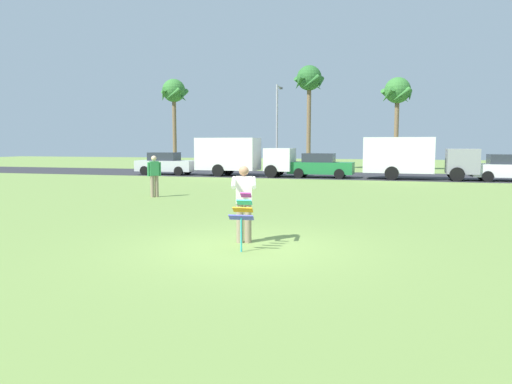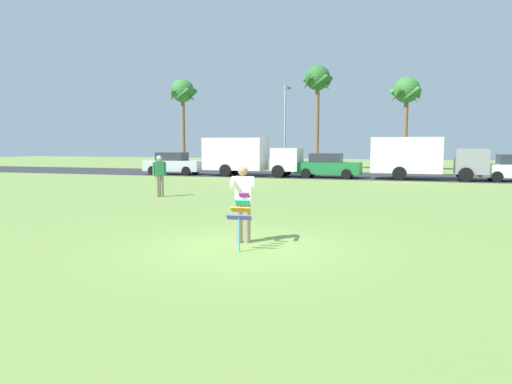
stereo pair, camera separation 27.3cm
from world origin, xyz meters
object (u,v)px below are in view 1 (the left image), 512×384
at_px(palm_tree_left_near, 174,94).
at_px(parked_truck_white_box, 239,156).
at_px(parked_car_green, 320,166).
at_px(parked_truck_grey_van, 412,157).
at_px(kite_held, 243,212).
at_px(streetlight_pole, 277,122).
at_px(palm_tree_right_near, 309,83).
at_px(palm_tree_centre_far, 397,94).
at_px(person_walker_near, 154,175).
at_px(person_kite_flyer, 244,201).
at_px(parked_car_white, 509,168).
at_px(parked_car_silver, 166,164).

bearing_deg(palm_tree_left_near, parked_truck_white_box, -45.19).
bearing_deg(parked_car_green, parked_truck_grey_van, -0.02).
distance_m(kite_held, streetlight_pole, 29.56).
height_order(palm_tree_right_near, palm_tree_centre_far, palm_tree_right_near).
relative_size(kite_held, palm_tree_left_near, 0.15).
height_order(parked_truck_grey_van, palm_tree_right_near, palm_tree_right_near).
distance_m(parked_truck_white_box, person_walker_near, 13.22).
bearing_deg(palm_tree_right_near, parked_car_green, -75.91).
relative_size(palm_tree_right_near, palm_tree_centre_far, 1.16).
bearing_deg(person_kite_flyer, streetlight_pole, 101.68).
bearing_deg(streetlight_pole, parked_car_white, -24.39).
distance_m(parked_car_green, palm_tree_right_near, 11.72).
bearing_deg(parked_car_silver, streetlight_pole, 47.39).
bearing_deg(parked_car_silver, palm_tree_centre_far, 31.44).
height_order(kite_held, palm_tree_right_near, palm_tree_right_near).
bearing_deg(person_kite_flyer, parked_truck_grey_van, 77.89).
relative_size(palm_tree_left_near, person_walker_near, 4.70).
relative_size(parked_car_white, streetlight_pole, 0.60).
xyz_separation_m(parked_truck_grey_van, person_walker_near, (-10.79, -13.20, -0.48)).
bearing_deg(parked_car_green, parked_car_silver, -179.99).
xyz_separation_m(palm_tree_centre_far, person_walker_near, (-9.91, -22.97, -5.32)).
bearing_deg(kite_held, palm_tree_left_near, 117.72).
height_order(kite_held, palm_tree_centre_far, palm_tree_centre_far).
distance_m(parked_car_silver, parked_car_green, 11.14).
height_order(kite_held, parked_truck_grey_van, parked_truck_grey_van).
bearing_deg(parked_truck_grey_van, person_kite_flyer, -102.11).
height_order(kite_held, parked_car_silver, parked_car_silver).
relative_size(parked_car_silver, palm_tree_left_near, 0.52).
bearing_deg(streetlight_pole, palm_tree_centre_far, 15.62).
height_order(parked_truck_white_box, parked_truck_grey_van, same).
xyz_separation_m(parked_truck_white_box, parked_car_green, (5.58, 0.00, -0.64)).
height_order(parked_truck_white_box, person_walker_near, parked_truck_white_box).
bearing_deg(person_kite_flyer, parked_truck_white_box, 108.01).
xyz_separation_m(palm_tree_left_near, palm_tree_centre_far, (19.69, 0.43, -0.49)).
xyz_separation_m(kite_held, parked_truck_grey_van, (4.29, 21.64, 0.60)).
height_order(parked_car_silver, streetlight_pole, streetlight_pole).
bearing_deg(palm_tree_centre_far, streetlight_pole, -164.38).
distance_m(kite_held, parked_truck_white_box, 22.75).
bearing_deg(person_walker_near, person_kite_flyer, -50.80).
relative_size(parked_car_green, parked_truck_grey_van, 0.63).
xyz_separation_m(palm_tree_left_near, palm_tree_right_near, (12.50, 0.06, 0.62)).
distance_m(palm_tree_right_near, person_walker_near, 23.65).
xyz_separation_m(person_kite_flyer, parked_truck_white_box, (-6.80, 20.92, 0.46)).
distance_m(palm_tree_left_near, streetlight_pole, 10.86).
distance_m(parked_car_white, person_walker_near, 20.93).
height_order(person_kite_flyer, parked_car_silver, person_kite_flyer).
distance_m(parked_car_white, palm_tree_right_near, 17.73).
height_order(parked_truck_grey_van, parked_car_white, parked_truck_grey_van).
bearing_deg(parked_truck_white_box, parked_car_silver, -180.00).
relative_size(parked_truck_white_box, parked_car_white, 1.61).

